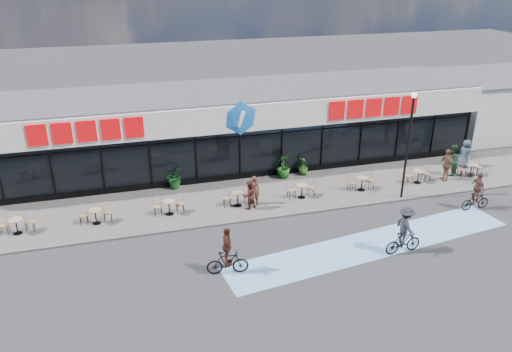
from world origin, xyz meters
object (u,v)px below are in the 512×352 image
at_px(potted_plant_right, 303,166).
at_px(patron_right, 249,195).
at_px(potted_plant_mid, 283,166).
at_px(cyclist_a, 405,233).
at_px(pedestrian_a, 446,165).
at_px(pedestrian_b, 465,154).
at_px(lamp_post, 409,138).
at_px(patron_left, 254,190).
at_px(bistro_set_0, 17,224).
at_px(pedestrian_c, 452,160).
at_px(potted_plant_left, 174,179).
at_px(cyclist_b, 477,195).

xyz_separation_m(potted_plant_right, patron_right, (-4.18, -3.37, 0.23)).
height_order(potted_plant_mid, cyclist_a, cyclist_a).
bearing_deg(patron_right, pedestrian_a, 164.59).
bearing_deg(pedestrian_b, lamp_post, 96.93).
distance_m(lamp_post, cyclist_a, 6.01).
bearing_deg(patron_right, potted_plant_mid, -149.34).
distance_m(potted_plant_right, patron_left, 4.80).
distance_m(pedestrian_a, cyclist_a, 8.78).
distance_m(potted_plant_mid, pedestrian_a, 9.26).
bearing_deg(bistro_set_0, pedestrian_c, 0.94).
height_order(potted_plant_left, cyclist_a, cyclist_a).
distance_m(potted_plant_left, cyclist_b, 15.86).
distance_m(bistro_set_0, cyclist_b, 22.35).
distance_m(patron_right, pedestrian_c, 12.52).
relative_size(lamp_post, potted_plant_left, 5.16).
xyz_separation_m(pedestrian_c, cyclist_b, (-1.38, -3.97, -0.21)).
bearing_deg(potted_plant_mid, lamp_post, -38.55).
relative_size(lamp_post, patron_left, 3.61).
relative_size(potted_plant_left, patron_left, 0.70).
distance_m(potted_plant_right, pedestrian_a, 8.11).
height_order(potted_plant_mid, patron_left, patron_left).
relative_size(bistro_set_0, pedestrian_b, 0.88).
bearing_deg(potted_plant_mid, potted_plant_right, 4.98).
height_order(potted_plant_right, pedestrian_c, pedestrian_c).
bearing_deg(cyclist_a, patron_right, 133.64).
relative_size(potted_plant_left, cyclist_b, 0.54).
height_order(patron_right, pedestrian_a, pedestrian_a).
distance_m(potted_plant_mid, cyclist_b, 10.32).
bearing_deg(cyclist_b, patron_left, 162.10).
bearing_deg(lamp_post, potted_plant_mid, 141.45).
relative_size(pedestrian_c, cyclist_b, 0.92).
bearing_deg(bistro_set_0, pedestrian_a, -0.33).
xyz_separation_m(lamp_post, patron_right, (-8.16, 0.92, -2.58)).
relative_size(potted_plant_left, patron_right, 0.73).
bearing_deg(potted_plant_left, potted_plant_mid, -2.35).
distance_m(bistro_set_0, potted_plant_right, 15.39).
bearing_deg(potted_plant_left, patron_right, -46.43).
bearing_deg(pedestrian_a, pedestrian_b, 126.89).
distance_m(patron_left, patron_right, 0.58).
bearing_deg(patron_left, potted_plant_right, -125.06).
bearing_deg(pedestrian_c, patron_right, -28.70).
relative_size(potted_plant_right, patron_left, 0.67).
bearing_deg(potted_plant_right, pedestrian_a, -21.29).
height_order(potted_plant_mid, pedestrian_a, pedestrian_a).
height_order(lamp_post, potted_plant_mid, lamp_post).
bearing_deg(patron_right, cyclist_b, 147.23).
relative_size(potted_plant_left, potted_plant_mid, 0.80).
xyz_separation_m(patron_left, pedestrian_b, (13.62, 1.34, 0.08)).
height_order(patron_right, pedestrian_c, pedestrian_c).
relative_size(pedestrian_b, pedestrian_c, 0.93).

